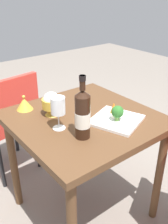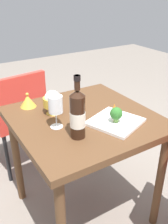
{
  "view_description": "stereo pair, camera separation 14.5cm",
  "coord_description": "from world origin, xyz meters",
  "px_view_note": "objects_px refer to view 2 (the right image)",
  "views": [
    {
      "loc": [
        1.02,
        -0.8,
        1.42
      ],
      "look_at": [
        0.0,
        0.0,
        0.77
      ],
      "focal_mm": 40.72,
      "sensor_mm": 36.0,
      "label": 1
    },
    {
      "loc": [
        1.1,
        -0.68,
        1.42
      ],
      "look_at": [
        0.0,
        0.0,
        0.77
      ],
      "focal_mm": 40.72,
      "sensor_mm": 36.0,
      "label": 2
    }
  ],
  "objects_px": {
    "carrot_garnish_left": "(114,109)",
    "wine_glass": "(56,105)",
    "rice_bowl": "(53,102)",
    "rice_bowl_lid": "(28,101)",
    "serving_plate": "(115,122)",
    "wine_bottle": "(78,114)",
    "broccoli_floret": "(116,114)",
    "chair_near_window": "(19,113)"
  },
  "relations": [
    {
      "from": "carrot_garnish_left",
      "to": "wine_glass",
      "type": "bearing_deg",
      "value": -101.19
    },
    {
      "from": "rice_bowl",
      "to": "rice_bowl_lid",
      "type": "distance_m",
      "value": 0.19
    },
    {
      "from": "serving_plate",
      "to": "carrot_garnish_left",
      "type": "relative_size",
      "value": 5.15
    },
    {
      "from": "serving_plate",
      "to": "carrot_garnish_left",
      "type": "height_order",
      "value": "carrot_garnish_left"
    },
    {
      "from": "rice_bowl",
      "to": "wine_bottle",
      "type": "bearing_deg",
      "value": -1.41
    },
    {
      "from": "wine_bottle",
      "to": "broccoli_floret",
      "type": "relative_size",
      "value": 3.75
    },
    {
      "from": "chair_near_window",
      "to": "rice_bowl_lid",
      "type": "bearing_deg",
      "value": -103.46
    },
    {
      "from": "rice_bowl_lid",
      "to": "wine_bottle",
      "type": "bearing_deg",
      "value": 10.57
    },
    {
      "from": "rice_bowl_lid",
      "to": "wine_glass",
      "type": "bearing_deg",
      "value": 6.9
    },
    {
      "from": "wine_glass",
      "to": "serving_plate",
      "type": "xyz_separation_m",
      "value": [
        0.13,
        0.29,
        -0.12
      ]
    },
    {
      "from": "rice_bowl_lid",
      "to": "carrot_garnish_left",
      "type": "distance_m",
      "value": 0.54
    },
    {
      "from": "chair_near_window",
      "to": "wine_glass",
      "type": "height_order",
      "value": "wine_glass"
    },
    {
      "from": "serving_plate",
      "to": "wine_bottle",
      "type": "bearing_deg",
      "value": -87.29
    },
    {
      "from": "carrot_garnish_left",
      "to": "rice_bowl",
      "type": "bearing_deg",
      "value": -128.81
    },
    {
      "from": "wine_bottle",
      "to": "rice_bowl_lid",
      "type": "distance_m",
      "value": 0.48
    },
    {
      "from": "rice_bowl",
      "to": "rice_bowl_lid",
      "type": "xyz_separation_m",
      "value": [
        -0.16,
        -0.09,
        -0.04
      ]
    },
    {
      "from": "wine_bottle",
      "to": "chair_near_window",
      "type": "bearing_deg",
      "value": -176.18
    },
    {
      "from": "wine_glass",
      "to": "rice_bowl",
      "type": "bearing_deg",
      "value": 160.79
    },
    {
      "from": "wine_glass",
      "to": "carrot_garnish_left",
      "type": "xyz_separation_m",
      "value": [
        0.07,
        0.33,
        -0.08
      ]
    },
    {
      "from": "rice_bowl_lid",
      "to": "carrot_garnish_left",
      "type": "height_order",
      "value": "rice_bowl_lid"
    },
    {
      "from": "rice_bowl_lid",
      "to": "serving_plate",
      "type": "height_order",
      "value": "rice_bowl_lid"
    },
    {
      "from": "wine_bottle",
      "to": "rice_bowl",
      "type": "relative_size",
      "value": 2.27
    },
    {
      "from": "wine_glass",
      "to": "carrot_garnish_left",
      "type": "relative_size",
      "value": 2.86
    },
    {
      "from": "rice_bowl",
      "to": "rice_bowl_lid",
      "type": "height_order",
      "value": "rice_bowl"
    },
    {
      "from": "chair_near_window",
      "to": "wine_bottle",
      "type": "distance_m",
      "value": 0.88
    },
    {
      "from": "chair_near_window",
      "to": "serving_plate",
      "type": "bearing_deg",
      "value": -77.75
    },
    {
      "from": "broccoli_floret",
      "to": "carrot_garnish_left",
      "type": "relative_size",
      "value": 1.37
    },
    {
      "from": "rice_bowl_lid",
      "to": "serving_plate",
      "type": "relative_size",
      "value": 0.31
    },
    {
      "from": "wine_bottle",
      "to": "broccoli_floret",
      "type": "height_order",
      "value": "wine_bottle"
    },
    {
      "from": "rice_bowl",
      "to": "carrot_garnish_left",
      "type": "relative_size",
      "value": 2.27
    },
    {
      "from": "wine_bottle",
      "to": "rice_bowl_lid",
      "type": "relative_size",
      "value": 3.21
    },
    {
      "from": "wine_bottle",
      "to": "serving_plate",
      "type": "distance_m",
      "value": 0.27
    },
    {
      "from": "wine_glass",
      "to": "rice_bowl_lid",
      "type": "xyz_separation_m",
      "value": [
        -0.32,
        -0.04,
        -0.09
      ]
    },
    {
      "from": "wine_glass",
      "to": "broccoli_floret",
      "type": "height_order",
      "value": "wine_glass"
    },
    {
      "from": "chair_near_window",
      "to": "broccoli_floret",
      "type": "height_order",
      "value": "chair_near_window"
    },
    {
      "from": "wine_bottle",
      "to": "carrot_garnish_left",
      "type": "distance_m",
      "value": 0.31
    },
    {
      "from": "wine_glass",
      "to": "serving_plate",
      "type": "relative_size",
      "value": 0.56
    },
    {
      "from": "wine_bottle",
      "to": "rice_bowl_lid",
      "type": "xyz_separation_m",
      "value": [
        -0.46,
        -0.09,
        -0.09
      ]
    },
    {
      "from": "chair_near_window",
      "to": "wine_glass",
      "type": "relative_size",
      "value": 4.75
    },
    {
      "from": "chair_near_window",
      "to": "rice_bowl",
      "type": "height_order",
      "value": "rice_bowl"
    },
    {
      "from": "rice_bowl_lid",
      "to": "serving_plate",
      "type": "xyz_separation_m",
      "value": [
        0.45,
        0.33,
        -0.03
      ]
    },
    {
      "from": "broccoli_floret",
      "to": "wine_bottle",
      "type": "bearing_deg",
      "value": -90.58
    }
  ]
}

